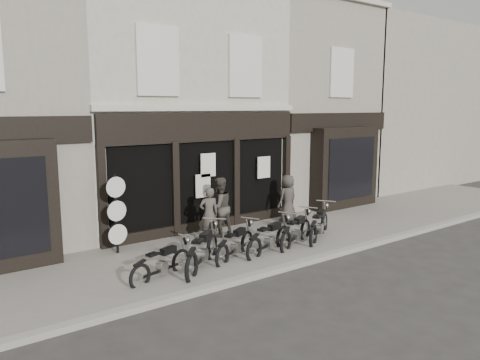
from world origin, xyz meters
TOP-DOWN VIEW (x-y plane):
  - ground_plane at (0.00, 0.00)m, footprint 90.00×90.00m
  - pavement at (0.00, 0.90)m, footprint 30.00×4.20m
  - kerb at (0.00, -1.25)m, footprint 30.00×0.25m
  - central_building at (0.00, 5.95)m, footprint 7.30×6.22m
  - neighbour_right at (6.35, 5.90)m, footprint 5.60×6.73m
  - filler_right at (14.50, 6.00)m, footprint 11.00×6.00m
  - motorcycle_0 at (-3.16, -0.08)m, footprint 1.90×0.85m
  - motorcycle_1 at (-2.05, -0.09)m, footprint 1.98×1.74m
  - motorcycle_2 at (-0.90, 0.08)m, footprint 1.92×1.18m
  - motorcycle_3 at (0.13, -0.11)m, footprint 2.12×0.96m
  - motorcycle_4 at (1.23, -0.01)m, footprint 2.04×1.18m
  - motorcycle_5 at (2.22, 0.03)m, footprint 2.05×1.46m
  - man_left at (-0.62, 1.82)m, footprint 0.67×0.54m
  - man_centre at (-0.13, 1.99)m, footprint 0.92×0.74m
  - man_right at (2.86, 2.15)m, footprint 0.85×0.61m
  - advert_sign_post at (-3.32, 2.24)m, footprint 0.56×0.36m

SIDE VIEW (x-z plane):
  - ground_plane at x=0.00m, z-range 0.00..0.00m
  - pavement at x=0.00m, z-range 0.00..0.12m
  - kerb at x=0.00m, z-range 0.00..0.13m
  - motorcycle_0 at x=-3.16m, z-range -0.10..0.84m
  - motorcycle_2 at x=-0.90m, z-range -0.10..0.89m
  - motorcycle_4 at x=1.23m, z-range -0.11..0.94m
  - motorcycle_3 at x=0.13m, z-range -0.11..0.94m
  - motorcycle_5 at x=2.22m, z-range -0.11..0.99m
  - motorcycle_1 at x=-2.05m, z-range -0.12..1.02m
  - man_left at x=-0.62m, z-range 0.12..1.73m
  - man_right at x=2.86m, z-range 0.12..1.76m
  - man_centre at x=-0.13m, z-range 0.12..1.95m
  - advert_sign_post at x=-3.32m, z-range -0.03..2.28m
  - neighbour_right at x=6.35m, z-range -0.13..8.21m
  - central_building at x=0.00m, z-range -0.09..8.25m
  - filler_right at x=14.50m, z-range 0.00..8.20m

